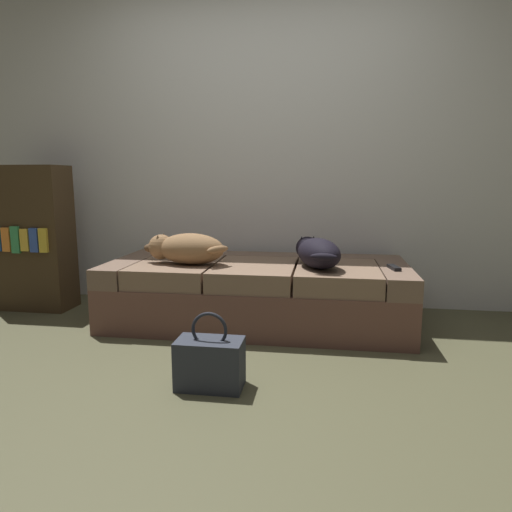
# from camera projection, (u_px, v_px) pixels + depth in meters

# --- Properties ---
(ground_plane) EXTENTS (10.00, 10.00, 0.00)m
(ground_plane) POSITION_uv_depth(u_px,v_px,m) (222.00, 394.00, 2.14)
(ground_plane) COLOR #4D4B33
(back_wall) EXTENTS (6.40, 0.10, 2.80)m
(back_wall) POSITION_uv_depth(u_px,v_px,m) (268.00, 127.00, 3.56)
(back_wall) COLOR silver
(back_wall) RESTS_ON ground
(couch) EXTENTS (2.04, 0.91, 0.43)m
(couch) POSITION_uv_depth(u_px,v_px,m) (257.00, 292.00, 3.18)
(couch) COLOR brown
(couch) RESTS_ON ground
(dog_tan) EXTENTS (0.62, 0.31, 0.21)m
(dog_tan) POSITION_uv_depth(u_px,v_px,m) (186.00, 248.00, 3.06)
(dog_tan) COLOR olive
(dog_tan) RESTS_ON couch
(dog_dark) EXTENTS (0.39, 0.54, 0.19)m
(dog_dark) POSITION_uv_depth(u_px,v_px,m) (317.00, 252.00, 2.95)
(dog_dark) COLOR black
(dog_dark) RESTS_ON couch
(tv_remote) EXTENTS (0.07, 0.16, 0.02)m
(tv_remote) POSITION_uv_depth(u_px,v_px,m) (394.00, 268.00, 2.89)
(tv_remote) COLOR black
(tv_remote) RESTS_ON couch
(handbag) EXTENTS (0.32, 0.18, 0.38)m
(handbag) POSITION_uv_depth(u_px,v_px,m) (210.00, 363.00, 2.19)
(handbag) COLOR #2D313C
(handbag) RESTS_ON ground
(bookshelf) EXTENTS (0.56, 0.30, 1.10)m
(bookshelf) POSITION_uv_depth(u_px,v_px,m) (33.00, 238.00, 3.49)
(bookshelf) COLOR #3F2E1B
(bookshelf) RESTS_ON ground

